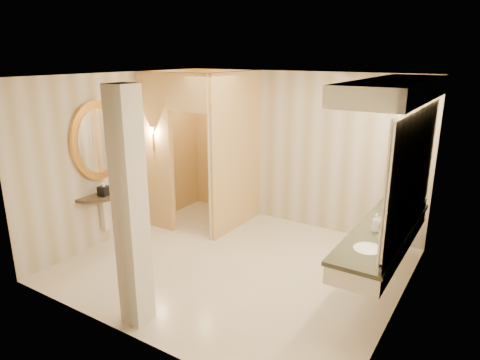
# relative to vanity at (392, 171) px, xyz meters

# --- Properties ---
(floor) EXTENTS (4.50, 4.50, 0.00)m
(floor) POSITION_rel_vanity_xyz_m (-1.98, -0.40, -1.63)
(floor) COLOR silver
(floor) RESTS_ON ground
(ceiling) EXTENTS (4.50, 4.50, 0.00)m
(ceiling) POSITION_rel_vanity_xyz_m (-1.98, -0.40, 1.07)
(ceiling) COLOR silver
(ceiling) RESTS_ON wall_back
(wall_back) EXTENTS (4.50, 0.02, 2.70)m
(wall_back) POSITION_rel_vanity_xyz_m (-1.98, 1.60, -0.28)
(wall_back) COLOR beige
(wall_back) RESTS_ON floor
(wall_front) EXTENTS (4.50, 0.02, 2.70)m
(wall_front) POSITION_rel_vanity_xyz_m (-1.98, -2.40, -0.28)
(wall_front) COLOR beige
(wall_front) RESTS_ON floor
(wall_left) EXTENTS (0.02, 4.00, 2.70)m
(wall_left) POSITION_rel_vanity_xyz_m (-4.23, -0.40, -0.28)
(wall_left) COLOR beige
(wall_left) RESTS_ON floor
(wall_right) EXTENTS (0.02, 4.00, 2.70)m
(wall_right) POSITION_rel_vanity_xyz_m (0.27, -0.40, -0.28)
(wall_right) COLOR beige
(wall_right) RESTS_ON floor
(toilet_closet) EXTENTS (1.50, 1.55, 2.70)m
(toilet_closet) POSITION_rel_vanity_xyz_m (-3.10, 0.57, -0.24)
(toilet_closet) COLOR #EAC87A
(toilet_closet) RESTS_ON floor
(wall_sconce) EXTENTS (0.14, 0.14, 0.42)m
(wall_sconce) POSITION_rel_vanity_xyz_m (-3.90, 0.03, 0.10)
(wall_sconce) COLOR gold
(wall_sconce) RESTS_ON toilet_closet
(vanity) EXTENTS (0.75, 2.66, 2.09)m
(vanity) POSITION_rel_vanity_xyz_m (0.00, 0.00, 0.00)
(vanity) COLOR silver
(vanity) RESTS_ON floor
(console_shelf) EXTENTS (0.95, 0.95, 1.92)m
(console_shelf) POSITION_rel_vanity_xyz_m (-4.19, -0.89, -0.29)
(console_shelf) COLOR black
(console_shelf) RESTS_ON floor
(pillar) EXTENTS (0.28, 0.28, 2.70)m
(pillar) POSITION_rel_vanity_xyz_m (-2.21, -2.13, -0.28)
(pillar) COLOR silver
(pillar) RESTS_ON floor
(tissue_box) EXTENTS (0.16, 0.16, 0.15)m
(tissue_box) POSITION_rel_vanity_xyz_m (-4.02, -0.99, -0.68)
(tissue_box) COLOR black
(tissue_box) RESTS_ON console_shelf
(toilet) EXTENTS (0.44, 0.71, 0.70)m
(toilet) POSITION_rel_vanity_xyz_m (-3.08, 1.35, -1.28)
(toilet) COLOR white
(toilet) RESTS_ON floor
(soap_bottle_a) EXTENTS (0.07, 0.07, 0.14)m
(soap_bottle_a) POSITION_rel_vanity_xyz_m (-0.12, 0.37, -0.68)
(soap_bottle_a) COLOR beige
(soap_bottle_a) RESTS_ON vanity
(soap_bottle_b) EXTENTS (0.11, 0.11, 0.12)m
(soap_bottle_b) POSITION_rel_vanity_xyz_m (-0.10, 0.08, -0.69)
(soap_bottle_b) COLOR silver
(soap_bottle_b) RESTS_ON vanity
(soap_bottle_c) EXTENTS (0.10, 0.10, 0.23)m
(soap_bottle_c) POSITION_rel_vanity_xyz_m (-0.09, -0.16, -0.64)
(soap_bottle_c) COLOR #C6B28C
(soap_bottle_c) RESTS_ON vanity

